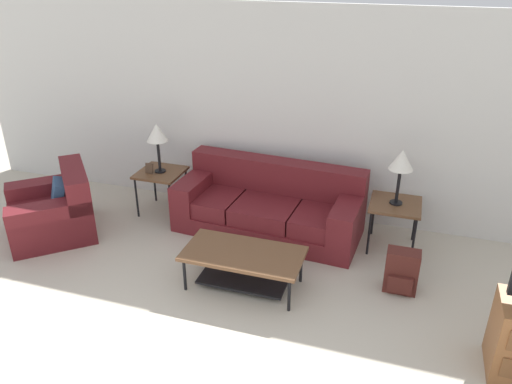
{
  "coord_description": "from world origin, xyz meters",
  "views": [
    {
      "loc": [
        1.48,
        -1.41,
        3.11
      ],
      "look_at": [
        0.03,
        3.13,
        0.8
      ],
      "focal_mm": 35.0,
      "sensor_mm": 36.0,
      "label": 1
    }
  ],
  "objects_px": {
    "armchair": "(55,211)",
    "table_lamp_left": "(157,134)",
    "table_lamp_right": "(402,161)",
    "side_table_right": "(395,208)",
    "backpack": "(401,272)",
    "couch": "(269,208)",
    "coffee_table": "(243,261)",
    "side_table_left": "(161,175)"
  },
  "relations": [
    {
      "from": "couch",
      "to": "table_lamp_right",
      "type": "bearing_deg",
      "value": 1.52
    },
    {
      "from": "armchair",
      "to": "table_lamp_right",
      "type": "height_order",
      "value": "table_lamp_right"
    },
    {
      "from": "table_lamp_left",
      "to": "table_lamp_right",
      "type": "relative_size",
      "value": 1.0
    },
    {
      "from": "side_table_right",
      "to": "backpack",
      "type": "distance_m",
      "value": 0.88
    },
    {
      "from": "side_table_left",
      "to": "table_lamp_right",
      "type": "height_order",
      "value": "table_lamp_right"
    },
    {
      "from": "table_lamp_left",
      "to": "backpack",
      "type": "xyz_separation_m",
      "value": [
        3.07,
        -0.82,
        -0.85
      ]
    },
    {
      "from": "couch",
      "to": "table_lamp_right",
      "type": "relative_size",
      "value": 3.56
    },
    {
      "from": "table_lamp_right",
      "to": "side_table_left",
      "type": "bearing_deg",
      "value": 180.0
    },
    {
      "from": "armchair",
      "to": "table_lamp_left",
      "type": "height_order",
      "value": "table_lamp_left"
    },
    {
      "from": "table_lamp_right",
      "to": "backpack",
      "type": "height_order",
      "value": "table_lamp_right"
    },
    {
      "from": "armchair",
      "to": "backpack",
      "type": "relative_size",
      "value": 2.9
    },
    {
      "from": "table_lamp_left",
      "to": "table_lamp_right",
      "type": "xyz_separation_m",
      "value": [
        2.92,
        0.0,
        0.0
      ]
    },
    {
      "from": "side_table_right",
      "to": "backpack",
      "type": "relative_size",
      "value": 1.24
    },
    {
      "from": "table_lamp_left",
      "to": "coffee_table",
      "type": "bearing_deg",
      "value": -38.42
    },
    {
      "from": "side_table_right",
      "to": "backpack",
      "type": "xyz_separation_m",
      "value": [
        0.15,
        -0.82,
        -0.29
      ]
    },
    {
      "from": "side_table_left",
      "to": "table_lamp_left",
      "type": "distance_m",
      "value": 0.56
    },
    {
      "from": "coffee_table",
      "to": "side_table_left",
      "type": "height_order",
      "value": "side_table_left"
    },
    {
      "from": "side_table_right",
      "to": "table_lamp_left",
      "type": "xyz_separation_m",
      "value": [
        -2.92,
        0.0,
        0.56
      ]
    },
    {
      "from": "side_table_left",
      "to": "side_table_right",
      "type": "height_order",
      "value": "same"
    },
    {
      "from": "side_table_left",
      "to": "table_lamp_left",
      "type": "bearing_deg",
      "value": 0.0
    },
    {
      "from": "backpack",
      "to": "couch",
      "type": "bearing_deg",
      "value": 154.07
    },
    {
      "from": "backpack",
      "to": "table_lamp_right",
      "type": "bearing_deg",
      "value": 100.19
    },
    {
      "from": "table_lamp_left",
      "to": "side_table_right",
      "type": "bearing_deg",
      "value": 0.0
    },
    {
      "from": "coffee_table",
      "to": "table_lamp_left",
      "type": "distance_m",
      "value": 2.12
    },
    {
      "from": "side_table_left",
      "to": "side_table_right",
      "type": "distance_m",
      "value": 2.92
    },
    {
      "from": "side_table_left",
      "to": "side_table_right",
      "type": "bearing_deg",
      "value": 0.0
    },
    {
      "from": "table_lamp_right",
      "to": "armchair",
      "type": "bearing_deg",
      "value": -166.99
    },
    {
      "from": "coffee_table",
      "to": "side_table_right",
      "type": "height_order",
      "value": "side_table_right"
    },
    {
      "from": "table_lamp_right",
      "to": "table_lamp_left",
      "type": "bearing_deg",
      "value": 180.0
    },
    {
      "from": "armchair",
      "to": "side_table_left",
      "type": "relative_size",
      "value": 2.34
    },
    {
      "from": "side_table_left",
      "to": "side_table_right",
      "type": "xyz_separation_m",
      "value": [
        2.92,
        0.0,
        0.0
      ]
    },
    {
      "from": "armchair",
      "to": "coffee_table",
      "type": "distance_m",
      "value": 2.53
    },
    {
      "from": "armchair",
      "to": "table_lamp_left",
      "type": "xyz_separation_m",
      "value": [
        0.97,
        0.9,
        0.78
      ]
    },
    {
      "from": "armchair",
      "to": "side_table_left",
      "type": "bearing_deg",
      "value": 42.88
    },
    {
      "from": "table_lamp_right",
      "to": "coffee_table",
      "type": "bearing_deg",
      "value": -138.46
    },
    {
      "from": "armchair",
      "to": "table_lamp_right",
      "type": "relative_size",
      "value": 2.09
    },
    {
      "from": "armchair",
      "to": "side_table_right",
      "type": "relative_size",
      "value": 2.34
    },
    {
      "from": "side_table_left",
      "to": "table_lamp_right",
      "type": "distance_m",
      "value": 2.98
    },
    {
      "from": "side_table_left",
      "to": "table_lamp_left",
      "type": "relative_size",
      "value": 0.89
    },
    {
      "from": "side_table_left",
      "to": "backpack",
      "type": "bearing_deg",
      "value": -14.94
    },
    {
      "from": "coffee_table",
      "to": "table_lamp_right",
      "type": "bearing_deg",
      "value": 41.54
    },
    {
      "from": "couch",
      "to": "side_table_left",
      "type": "relative_size",
      "value": 3.98
    }
  ]
}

